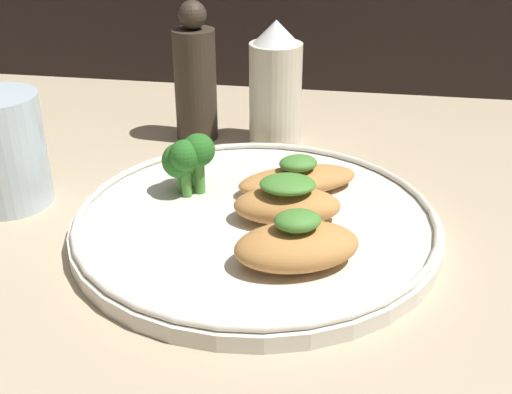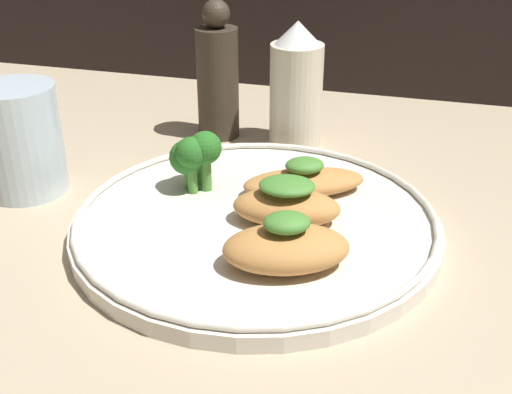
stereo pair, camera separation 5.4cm
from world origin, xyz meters
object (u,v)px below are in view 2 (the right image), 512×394
at_px(plate, 256,222).
at_px(drinking_glass, 20,140).
at_px(broccoli_bunch, 195,155).
at_px(pepper_grinder, 218,77).
at_px(sauce_bottle, 296,87).

distance_m(plate, drinking_glass, 0.24).
relative_size(plate, drinking_glass, 3.01).
xyz_separation_m(broccoli_bunch, pepper_grinder, (-0.03, 0.17, 0.02)).
bearing_deg(broccoli_bunch, sauce_bottle, 71.04).
relative_size(broccoli_bunch, sauce_bottle, 0.42).
distance_m(plate, pepper_grinder, 0.24).
xyz_separation_m(plate, sauce_bottle, (-0.01, 0.20, 0.06)).
height_order(sauce_bottle, drinking_glass, sauce_bottle).
height_order(plate, pepper_grinder, pepper_grinder).
bearing_deg(sauce_bottle, plate, -86.62).
height_order(plate, sauce_bottle, sauce_bottle).
bearing_deg(drinking_glass, pepper_grinder, 54.22).
distance_m(plate, broccoli_bunch, 0.09).
bearing_deg(pepper_grinder, plate, -63.17).
distance_m(broccoli_bunch, sauce_bottle, 0.18).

